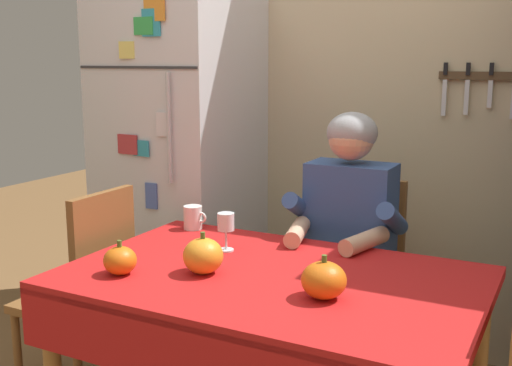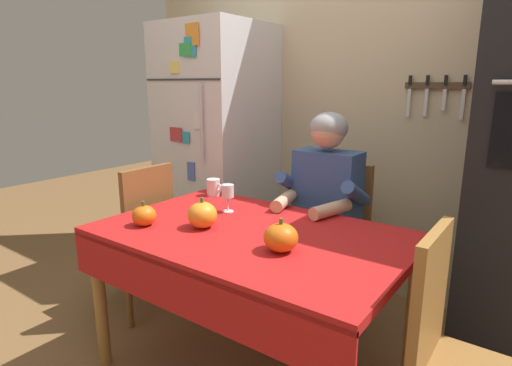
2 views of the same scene
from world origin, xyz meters
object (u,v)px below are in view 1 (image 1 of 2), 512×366
at_px(coffee_mug, 193,217).
at_px(pumpkin_medium, 203,256).
at_px(seated_person, 344,235).
at_px(chair_left_side, 87,287).
at_px(refrigerator, 181,168).
at_px(wine_glass, 226,224).
at_px(chair_behind_person, 357,273).
at_px(pumpkin_large, 324,280).
at_px(dining_table, 268,299).
at_px(pumpkin_small, 120,260).

relative_size(coffee_mug, pumpkin_medium, 0.74).
distance_m(seated_person, chair_left_side, 1.11).
xyz_separation_m(refrigerator, seated_person, (1.00, -0.28, -0.16)).
bearing_deg(wine_glass, seated_person, 52.59).
bearing_deg(pumpkin_medium, wine_glass, 103.15).
xyz_separation_m(refrigerator, chair_behind_person, (1.00, -0.09, -0.39)).
height_order(wine_glass, pumpkin_large, wine_glass).
bearing_deg(dining_table, pumpkin_large, -22.94).
relative_size(chair_behind_person, wine_glass, 6.31).
bearing_deg(coffee_mug, chair_behind_person, 33.81).
height_order(dining_table, seated_person, seated_person).
xyz_separation_m(coffee_mug, pumpkin_medium, (0.34, -0.46, 0.01)).
bearing_deg(chair_left_side, pumpkin_large, -9.83).
bearing_deg(dining_table, seated_person, 84.81).
xyz_separation_m(dining_table, pumpkin_medium, (-0.21, -0.08, 0.15)).
relative_size(chair_behind_person, seated_person, 0.75).
distance_m(refrigerator, seated_person, 1.06).
relative_size(seated_person, pumpkin_small, 10.48).
relative_size(seated_person, coffee_mug, 11.64).
height_order(chair_behind_person, pumpkin_medium, chair_behind_person).
relative_size(refrigerator, chair_left_side, 1.94).
bearing_deg(pumpkin_large, chair_left_side, 170.17).
xyz_separation_m(chair_left_side, pumpkin_medium, (0.69, -0.17, 0.29)).
height_order(dining_table, chair_left_side, chair_left_side).
relative_size(dining_table, pumpkin_small, 11.79).
height_order(coffee_mug, pumpkin_medium, pumpkin_medium).
bearing_deg(refrigerator, pumpkin_large, -39.63).
distance_m(dining_table, chair_left_side, 0.92).
distance_m(seated_person, coffee_mug, 0.65).
bearing_deg(pumpkin_medium, dining_table, 19.75).
distance_m(dining_table, chair_behind_person, 0.81).
bearing_deg(pumpkin_large, coffee_mug, 148.32).
distance_m(refrigerator, pumpkin_medium, 1.21).
bearing_deg(pumpkin_small, pumpkin_medium, 29.89).
relative_size(seated_person, pumpkin_large, 8.94).
height_order(dining_table, wine_glass, wine_glass).
bearing_deg(pumpkin_large, pumpkin_medium, 176.75).
relative_size(wine_glass, pumpkin_large, 1.06).
xyz_separation_m(dining_table, seated_person, (0.05, 0.60, 0.08)).
relative_size(dining_table, seated_person, 1.12).
height_order(refrigerator, wine_glass, refrigerator).
xyz_separation_m(pumpkin_medium, pumpkin_small, (-0.24, -0.14, -0.01)).
relative_size(pumpkin_medium, pumpkin_small, 1.22).
distance_m(chair_left_side, coffee_mug, 0.53).
relative_size(refrigerator, pumpkin_medium, 12.42).
bearing_deg(chair_left_side, pumpkin_small, -34.88).
distance_m(chair_behind_person, coffee_mug, 0.78).
distance_m(dining_table, wine_glass, 0.37).
xyz_separation_m(refrigerator, dining_table, (0.95, -0.88, -0.24)).
bearing_deg(chair_behind_person, wine_glass, -117.88).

